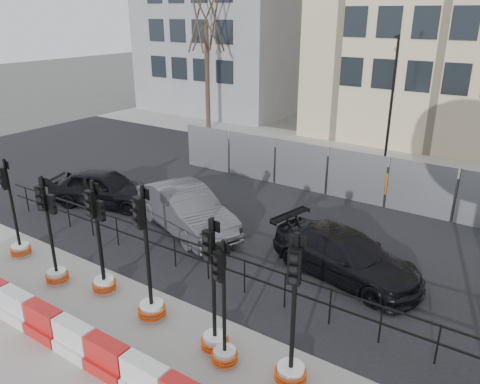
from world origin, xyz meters
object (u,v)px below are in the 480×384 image
Objects in this scene: traffic_signal_d at (102,267)px; traffic_signal_h at (291,355)px; car_a at (104,187)px; car_c at (346,255)px; traffic_signal_a at (18,237)px.

traffic_signal_d is 5.63m from traffic_signal_h.
traffic_signal_h is 11.19m from car_a.
car_a is at bearing 141.72° from traffic_signal_h.
traffic_signal_h is 0.70× the size of car_c.
car_c is (8.61, 4.43, 0.01)m from traffic_signal_a.
car_a is (-4.71, 4.12, -0.04)m from traffic_signal_d.
traffic_signal_a reaches higher than car_a.
car_c is (9.66, 0.23, -0.06)m from car_a.
traffic_signal_a is 3.67m from traffic_signal_d.
traffic_signal_d is at bearing 144.69° from car_c.
traffic_signal_d is 0.66× the size of car_c.
car_c is at bearing 39.54° from traffic_signal_d.
traffic_signal_a is 0.93× the size of traffic_signal_h.
car_a is (-1.05, 4.20, 0.07)m from traffic_signal_a.
car_c is (-0.69, 4.48, -0.04)m from traffic_signal_h.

